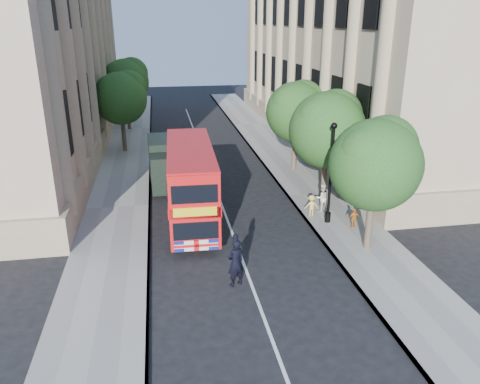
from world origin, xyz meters
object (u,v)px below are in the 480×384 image
box_van (167,165)px  woman_pedestrian (322,198)px  lamp_post (330,178)px  double_decker_bus (191,182)px  police_constable (236,263)px

box_van → woman_pedestrian: 9.93m
box_van → lamp_post: bearing=-44.7°
double_decker_bus → box_van: bearing=102.8°
lamp_post → double_decker_bus: bearing=166.8°
lamp_post → box_van: size_ratio=0.99×
double_decker_bus → woman_pedestrian: size_ratio=5.54×
lamp_post → double_decker_bus: (-6.81, 1.60, -0.36)m
box_van → police_constable: box_van is taller
lamp_post → woman_pedestrian: bearing=83.3°
double_decker_bus → police_constable: double_decker_bus is taller
police_constable → woman_pedestrian: 8.67m
lamp_post → woman_pedestrian: size_ratio=3.36×
double_decker_bus → box_van: double_decker_bus is taller
box_van → woman_pedestrian: (8.07, -5.77, -0.54)m
lamp_post → woman_pedestrian: 2.18m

